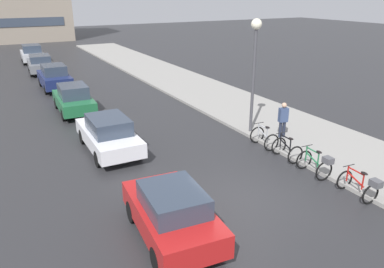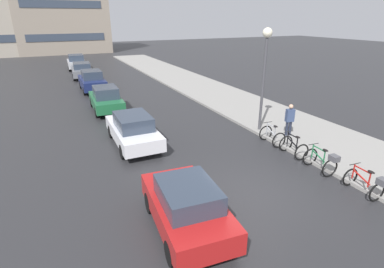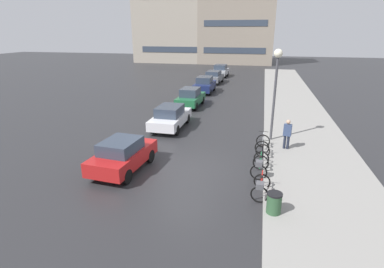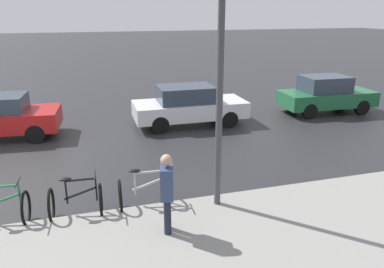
{
  "view_description": "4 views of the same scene",
  "coord_description": "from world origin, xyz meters",
  "views": [
    {
      "loc": [
        -6.46,
        -8.6,
        6.31
      ],
      "look_at": [
        0.24,
        3.67,
        1.01
      ],
      "focal_mm": 35.0,
      "sensor_mm": 36.0,
      "label": 1
    },
    {
      "loc": [
        -5.71,
        -7.22,
        5.75
      ],
      "look_at": [
        -0.3,
        4.1,
        0.81
      ],
      "focal_mm": 28.0,
      "sensor_mm": 36.0,
      "label": 2
    },
    {
      "loc": [
        3.21,
        -12.42,
        6.17
      ],
      "look_at": [
        -0.17,
        2.16,
        1.01
      ],
      "focal_mm": 28.0,
      "sensor_mm": 36.0,
      "label": 3
    },
    {
      "loc": [
        11.03,
        2.07,
        4.29
      ],
      "look_at": [
        1.23,
        4.95,
        0.89
      ],
      "focal_mm": 35.0,
      "sensor_mm": 36.0,
      "label": 4
    }
  ],
  "objects": [
    {
      "name": "car_green",
      "position": [
        -2.62,
        12.14,
        0.79
      ],
      "size": [
        1.85,
        4.11,
        1.6
      ],
      "color": "#1E6038",
      "rests_on": "ground"
    },
    {
      "name": "bicycle_second",
      "position": [
        3.41,
        0.02,
        0.51
      ],
      "size": [
        0.83,
        1.41,
        1.01
      ],
      "color": "black",
      "rests_on": "ground"
    },
    {
      "name": "bicycle_nearest",
      "position": [
        3.48,
        -1.83,
        0.49
      ],
      "size": [
        0.78,
        1.43,
        0.96
      ],
      "color": "black",
      "rests_on": "ground"
    },
    {
      "name": "sidewalk_kerb",
      "position": [
        6.0,
        10.0,
        0.07
      ],
      "size": [
        4.8,
        60.0,
        0.14
      ],
      "primitive_type": "cube",
      "color": "gray",
      "rests_on": "ground"
    },
    {
      "name": "car_red",
      "position": [
        -2.78,
        -0.74,
        0.77
      ],
      "size": [
        2.1,
        3.84,
        1.52
      ],
      "color": "#AD1919",
      "rests_on": "ground"
    },
    {
      "name": "car_grey",
      "position": [
        -2.62,
        24.7,
        0.78
      ],
      "size": [
        2.11,
        4.32,
        1.51
      ],
      "color": "slate",
      "rests_on": "ground"
    },
    {
      "name": "streetlamp",
      "position": [
        3.98,
        4.73,
        3.81
      ],
      "size": [
        0.47,
        0.47,
        5.28
      ],
      "color": "#424247",
      "rests_on": "ground"
    },
    {
      "name": "bicycle_third",
      "position": [
        3.51,
        1.7,
        0.41
      ],
      "size": [
        0.8,
        1.12,
        0.99
      ],
      "color": "black",
      "rests_on": "ground"
    },
    {
      "name": "ground_plane",
      "position": [
        0.0,
        0.0,
        0.0
      ],
      "size": [
        140.0,
        140.0,
        0.0
      ],
      "primitive_type": "plane",
      "color": "#28282B"
    },
    {
      "name": "car_navy",
      "position": [
        -2.57,
        18.38,
        0.84
      ],
      "size": [
        1.81,
        4.2,
        1.7
      ],
      "color": "navy",
      "rests_on": "ground"
    },
    {
      "name": "car_silver",
      "position": [
        -2.57,
        30.42,
        0.84
      ],
      "size": [
        2.06,
        4.12,
        1.68
      ],
      "color": "#B2B5BA",
      "rests_on": "ground"
    },
    {
      "name": "car_white",
      "position": [
        -2.52,
        5.92,
        0.77
      ],
      "size": [
        1.86,
        4.34,
        1.53
      ],
      "color": "silver",
      "rests_on": "ground"
    },
    {
      "name": "pedestrian",
      "position": [
        4.75,
        3.41,
        0.99
      ],
      "size": [
        0.44,
        0.32,
        1.76
      ],
      "color": "#1E2333",
      "rests_on": "ground"
    },
    {
      "name": "bicycle_farthest",
      "position": [
        3.52,
        3.15,
        0.41
      ],
      "size": [
        0.8,
        1.12,
        0.99
      ],
      "color": "black",
      "rests_on": "ground"
    }
  ]
}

